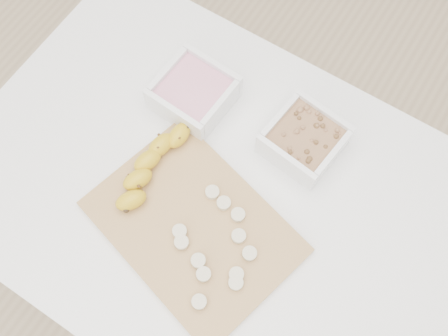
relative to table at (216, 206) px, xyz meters
The scene contains 7 objects.
ground 0.65m from the table, ahead, with size 3.50×3.50×0.00m, color #C6AD89.
table is the anchor object (origin of this frame).
bowl_yogurt 0.24m from the table, 135.03° to the left, with size 0.15×0.15×0.07m.
bowl_granola 0.23m from the table, 61.67° to the left, with size 0.15×0.15×0.06m.
cutting_board 0.13m from the table, 87.04° to the right, with size 0.37×0.26×0.01m, color tan.
banana 0.18m from the table, 164.86° to the right, with size 0.05×0.20×0.03m, color gold, non-canonical shape.
banana_slices 0.16m from the table, 56.15° to the right, with size 0.16×0.21×0.02m.
Camera 1 is at (0.18, -0.25, 1.65)m, focal length 40.00 mm.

